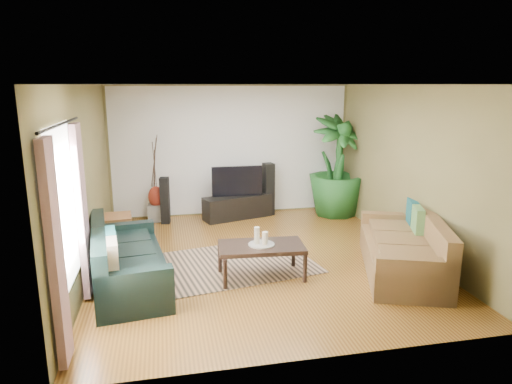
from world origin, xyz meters
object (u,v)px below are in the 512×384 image
object	(u,v)px
tv_stand	(237,207)
speaker_left	(165,201)
potted_plant	(337,166)
pedestal	(157,212)
coffee_table	(261,261)
sofa_left	(129,256)
television	(237,181)
speaker_right	(268,189)
sofa_right	(402,244)
vase	(156,197)
side_table	(116,232)

from	to	relation	value
tv_stand	speaker_left	bearing A→B (deg)	165.89
potted_plant	pedestal	bearing A→B (deg)	175.24
coffee_table	potted_plant	bearing A→B (deg)	56.43
sofa_left	television	world-z (taller)	television
coffee_table	tv_stand	world-z (taller)	coffee_table
pedestal	speaker_left	bearing A→B (deg)	-52.73
sofa_left	pedestal	bearing A→B (deg)	-13.99
speaker_right	speaker_left	bearing A→B (deg)	172.93
coffee_table	tv_stand	size ratio (longest dim) A/B	0.85
coffee_table	television	distance (m)	3.10
sofa_right	coffee_table	world-z (taller)	sofa_right
speaker_right	vase	xyz separation A→B (m)	(-2.32, 0.03, -0.06)
television	speaker_left	distance (m)	1.50
pedestal	vase	xyz separation A→B (m)	(0.00, 0.00, 0.32)
speaker_right	side_table	xyz separation A→B (m)	(-2.98, -1.47, -0.27)
speaker_right	potted_plant	xyz separation A→B (m)	(1.40, -0.28, 0.49)
sofa_left	vase	bearing A→B (deg)	-13.99
tv_stand	television	distance (m)	0.54
vase	pedestal	bearing A→B (deg)	0.00
sofa_right	sofa_left	bearing A→B (deg)	-74.93
tv_stand	speaker_left	world-z (taller)	speaker_left
sofa_left	speaker_right	world-z (taller)	speaker_right
coffee_table	potted_plant	xyz separation A→B (m)	(2.23, 2.87, 0.80)
speaker_right	vase	size ratio (longest dim) A/B	2.55
vase	television	bearing A→B (deg)	-4.78
sofa_right	coffee_table	distance (m)	2.09
sofa_right	side_table	world-z (taller)	sofa_right
tv_stand	television	bearing A→B (deg)	73.08
speaker_left	side_table	xyz separation A→B (m)	(-0.84, -1.27, -0.18)
tv_stand	vase	distance (m)	1.66
sofa_right	television	bearing A→B (deg)	-129.68
television	vase	bearing A→B (deg)	175.22
pedestal	side_table	xyz separation A→B (m)	(-0.66, -1.49, 0.11)
potted_plant	vase	world-z (taller)	potted_plant
speaker_right	potted_plant	size ratio (longest dim) A/B	0.53
coffee_table	side_table	xyz separation A→B (m)	(-2.15, 1.69, 0.04)
sofa_left	pedestal	distance (m)	3.09
speaker_left	potted_plant	xyz separation A→B (m)	(3.55, -0.08, 0.58)
coffee_table	tv_stand	distance (m)	3.03
coffee_table	side_table	bearing A→B (deg)	146.08
vase	tv_stand	bearing A→B (deg)	-5.48
vase	coffee_table	bearing A→B (deg)	-64.99
potted_plant	sofa_right	bearing A→B (deg)	-93.05
tv_stand	pedestal	xyz separation A→B (m)	(-1.64, 0.16, -0.07)
sofa_right	side_table	bearing A→B (deg)	-94.38
sofa_left	television	bearing A→B (deg)	-41.66
sofa_right	vase	distance (m)	4.90
coffee_table	vase	size ratio (longest dim) A/B	2.77
television	side_table	size ratio (longest dim) A/B	1.84
coffee_table	speaker_right	world-z (taller)	speaker_right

